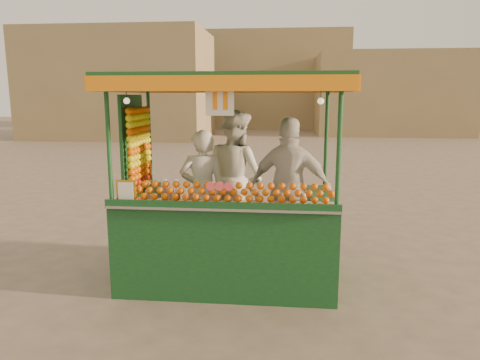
# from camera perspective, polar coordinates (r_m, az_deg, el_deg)

# --- Properties ---
(ground) EXTENTS (90.00, 90.00, 0.00)m
(ground) POSITION_cam_1_polar(r_m,az_deg,el_deg) (6.18, 0.72, -11.79)
(ground) COLOR brown
(ground) RESTS_ON ground
(building_left) EXTENTS (10.00, 6.00, 6.00)m
(building_left) POSITION_cam_1_polar(r_m,az_deg,el_deg) (27.40, -14.88, 11.57)
(building_left) COLOR #917B52
(building_left) RESTS_ON ground
(building_right) EXTENTS (9.00, 6.00, 5.00)m
(building_right) POSITION_cam_1_polar(r_m,az_deg,el_deg) (30.40, 18.37, 10.31)
(building_right) COLOR #917B52
(building_right) RESTS_ON ground
(building_center) EXTENTS (14.00, 7.00, 7.00)m
(building_center) POSITION_cam_1_polar(r_m,az_deg,el_deg) (35.80, 1.75, 12.39)
(building_center) COLOR #917B52
(building_center) RESTS_ON ground
(juice_cart) EXTENTS (2.87, 1.86, 2.61)m
(juice_cart) POSITION_cam_1_polar(r_m,az_deg,el_deg) (5.69, -2.20, -4.72)
(juice_cart) COLOR #103C1F
(juice_cart) RESTS_ON ground
(vendor_left) EXTENTS (0.67, 0.51, 1.63)m
(vendor_left) POSITION_cam_1_polar(r_m,az_deg,el_deg) (5.92, -4.78, -1.49)
(vendor_left) COLOR beige
(vendor_left) RESTS_ON ground
(vendor_middle) EXTENTS (1.15, 1.14, 1.87)m
(vendor_middle) POSITION_cam_1_polar(r_m,az_deg,el_deg) (6.32, -0.61, 0.42)
(vendor_middle) COLOR white
(vendor_middle) RESTS_ON ground
(vendor_right) EXTENTS (1.12, 0.63, 1.80)m
(vendor_right) POSITION_cam_1_polar(r_m,az_deg,el_deg) (5.73, 6.36, -1.07)
(vendor_right) COLOR silver
(vendor_right) RESTS_ON ground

